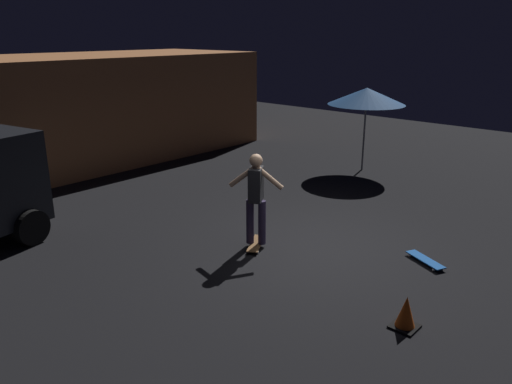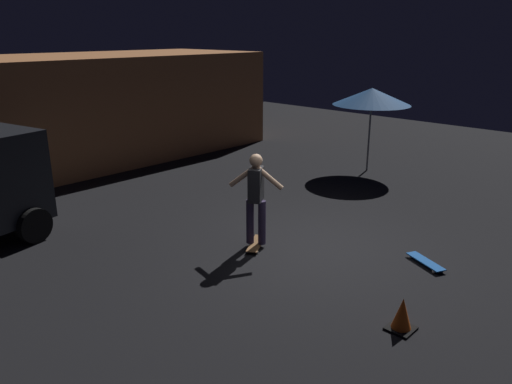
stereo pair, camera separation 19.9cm
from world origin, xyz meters
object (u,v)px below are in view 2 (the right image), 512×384
at_px(skateboard_ridden, 256,244).
at_px(traffic_cone, 402,315).
at_px(skateboard_spare, 426,262).
at_px(skater, 256,193).
at_px(patio_umbrella, 372,97).

relative_size(skateboard_ridden, traffic_cone, 1.68).
bearing_deg(skateboard_spare, skater, 118.80).
relative_size(skateboard_ridden, skater, 0.46).
relative_size(skateboard_ridden, skateboard_spare, 0.98).
height_order(patio_umbrella, skateboard_ridden, patio_umbrella).
distance_m(skateboard_spare, skater, 3.12).
height_order(skateboard_ridden, skater, skater).
bearing_deg(skateboard_ridden, skater, -45.00).
height_order(skater, traffic_cone, skater).
xyz_separation_m(skateboard_ridden, skater, (0.00, -0.00, 0.98)).
relative_size(patio_umbrella, skateboard_ridden, 2.98).
bearing_deg(traffic_cone, patio_umbrella, 34.60).
relative_size(patio_umbrella, skateboard_spare, 2.91).
xyz_separation_m(patio_umbrella, traffic_cone, (-6.57, -4.53, -1.86)).
bearing_deg(skater, traffic_cone, -100.83).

